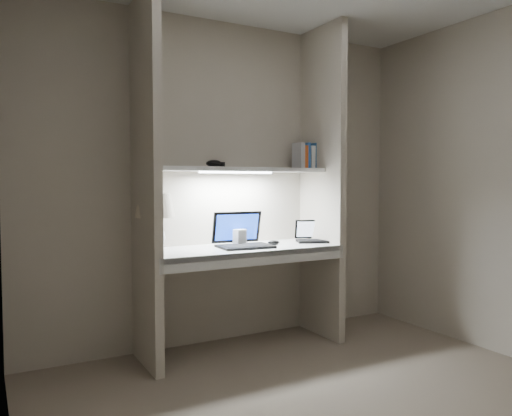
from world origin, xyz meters
TOP-DOWN VIEW (x-y plane):
  - floor at (0.00, 0.00)m, footprint 3.20×3.00m
  - back_wall at (0.00, 1.50)m, footprint 3.20×0.01m
  - alcove_panel_left at (-0.73, 1.23)m, footprint 0.06×0.55m
  - alcove_panel_right at (0.73, 1.23)m, footprint 0.06×0.55m
  - desk at (0.00, 1.23)m, footprint 1.40×0.55m
  - desk_apron at (0.00, 0.96)m, footprint 1.46×0.03m
  - shelf at (0.00, 1.32)m, footprint 1.40×0.36m
  - strip_light at (0.00, 1.32)m, footprint 0.60×0.04m
  - table_lamp at (-0.64, 1.32)m, footprint 0.28×0.28m
  - laptop_main at (0.01, 1.24)m, footprint 0.41×0.36m
  - laptop_netbook at (0.66, 1.24)m, footprint 0.34×0.32m
  - speaker at (0.02, 1.30)m, footprint 0.10×0.09m
  - mouse at (0.27, 1.23)m, footprint 0.11×0.08m
  - cable_coil at (-0.11, 1.23)m, footprint 0.13×0.13m
  - sticky_note at (-0.64, 1.32)m, footprint 0.08×0.08m
  - book_row at (0.65, 1.33)m, footprint 0.20×0.14m
  - shelf_box at (-0.64, 1.36)m, footprint 0.07×0.05m
  - shelf_gadget at (-0.17, 1.36)m, footprint 0.13×0.10m

SIDE VIEW (x-z plane):
  - floor at x=0.00m, z-range -0.01..0.01m
  - desk_apron at x=0.00m, z-range 0.67..0.77m
  - desk at x=0.00m, z-range 0.73..0.77m
  - sticky_note at x=-0.64m, z-range 0.77..0.77m
  - cable_coil at x=-0.11m, z-range 0.77..0.78m
  - mouse at x=0.27m, z-range 0.77..0.80m
  - laptop_netbook at x=0.66m, z-range 0.72..0.90m
  - laptop_main at x=0.01m, z-range 0.70..0.96m
  - speaker at x=0.02m, z-range 0.77..0.90m
  - table_lamp at x=-0.64m, z-range 0.84..1.25m
  - back_wall at x=0.00m, z-range 0.00..2.50m
  - alcove_panel_left at x=-0.73m, z-range 0.00..2.50m
  - alcove_panel_right at x=0.73m, z-range 0.00..2.50m
  - strip_light at x=0.00m, z-range 1.32..1.34m
  - shelf at x=0.00m, z-range 1.34..1.36m
  - shelf_gadget at x=-0.17m, z-range 1.37..1.42m
  - shelf_box at x=-0.64m, z-range 1.36..1.48m
  - book_row at x=0.65m, z-range 1.36..1.57m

